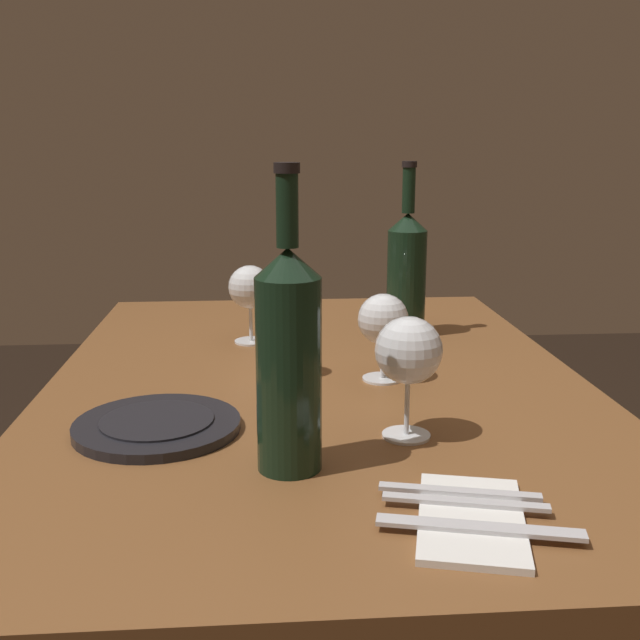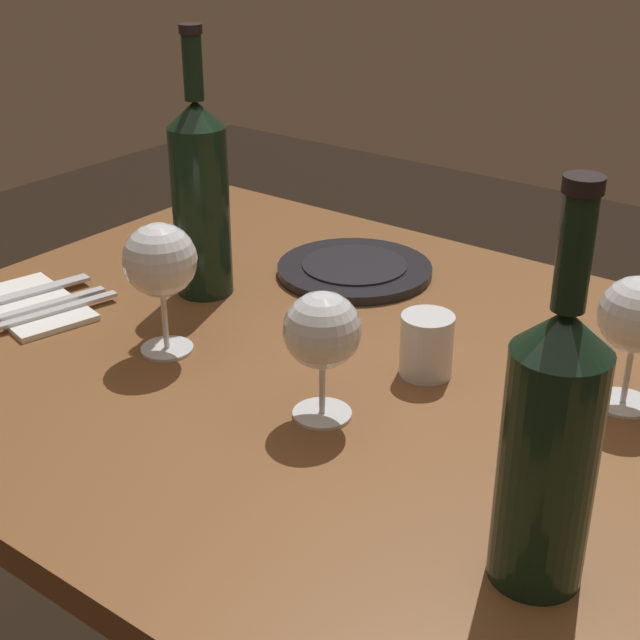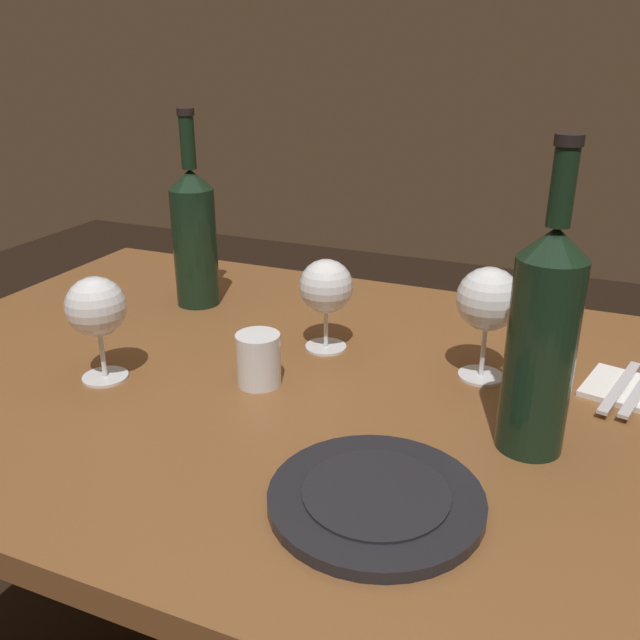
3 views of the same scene
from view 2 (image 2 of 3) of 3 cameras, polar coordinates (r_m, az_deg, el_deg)
The scene contains 12 objects.
dining_table at distance 1.14m, azimuth 3.81°, elevation -7.64°, with size 1.30×0.90×0.74m.
wine_glass_left at distance 1.12m, azimuth -9.89°, elevation 3.53°, with size 0.09×0.09×0.17m.
wine_glass_right at distance 1.05m, azimuth 19.07°, elevation 0.11°, with size 0.09×0.09×0.15m.
wine_glass_centre at distance 0.97m, azimuth 0.14°, elevation -0.83°, with size 0.08×0.08×0.15m.
wine_bottle at distance 0.76m, azimuth 14.08°, elevation -7.43°, with size 0.08×0.08×0.35m.
wine_bottle_second at distance 1.28m, azimuth -7.44°, elevation 7.68°, with size 0.08×0.08×0.37m.
water_tumbler at distance 1.09m, azimuth 6.62°, elevation -1.76°, with size 0.06×0.06×0.08m.
dinner_plate at distance 1.37m, azimuth 2.16°, elevation 3.16°, with size 0.23×0.23×0.02m.
folded_napkin at distance 1.32m, azimuth -17.42°, elevation 0.87°, with size 0.21×0.15×0.01m.
fork_inner at distance 1.30m, azimuth -16.80°, elevation 0.85°, with size 0.06×0.18×0.00m.
fork_outer at distance 1.28m, azimuth -16.12°, elevation 0.57°, with size 0.06×0.18×0.00m.
table_knife at distance 1.34m, azimuth -18.22°, elevation 1.44°, with size 0.07×0.21×0.00m.
Camera 2 is at (-0.51, 0.80, 1.28)m, focal length 51.58 mm.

